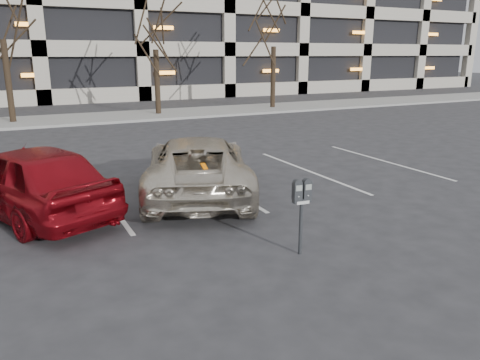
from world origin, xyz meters
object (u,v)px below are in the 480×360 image
Objects in this scene: parking_meter at (302,198)px; car_red at (32,180)px; tree_d at (274,6)px; tree_c at (154,7)px; suv_silver at (198,166)px.

car_red is at bearing 138.75° from parking_meter.
car_red is (-13.90, -14.32, -5.01)m from tree_d.
tree_c reaches higher than parking_meter.
tree_c is 0.95× the size of tree_d.
parking_meter is 3.90m from suv_silver.
car_red reaches higher than suv_silver.
tree_c is 19.09m from parking_meter.
tree_c is at bearing -82.86° from suv_silver.
tree_d reaches higher than car_red.
parking_meter is at bearing 111.11° from car_red.
parking_meter is at bearing 114.37° from suv_silver.
suv_silver is at bearing -103.27° from tree_c.
suv_silver reaches higher than parking_meter.
tree_c is 16.57m from car_red.
suv_silver is (-0.27, 3.88, -0.27)m from parking_meter.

